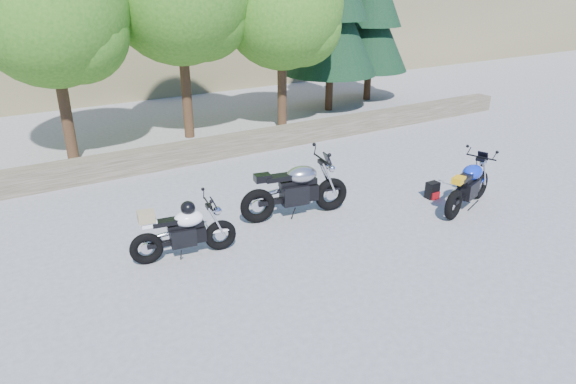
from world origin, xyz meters
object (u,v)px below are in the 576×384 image
object	(u,v)px
blue_bike	(469,186)
white_bike	(183,230)
backpack	(432,190)
silver_bike	(296,190)

from	to	relation	value
blue_bike	white_bike	bearing A→B (deg)	150.28
white_bike	backpack	world-z (taller)	white_bike
silver_bike	white_bike	size ratio (longest dim) A/B	1.24
white_bike	blue_bike	world-z (taller)	white_bike
backpack	blue_bike	bearing A→B (deg)	-73.20
blue_bike	backpack	world-z (taller)	blue_bike
silver_bike	blue_bike	size ratio (longest dim) A/B	1.18
blue_bike	backpack	distance (m)	0.81
white_bike	blue_bike	bearing A→B (deg)	-2.32
white_bike	backpack	bearing A→B (deg)	4.75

